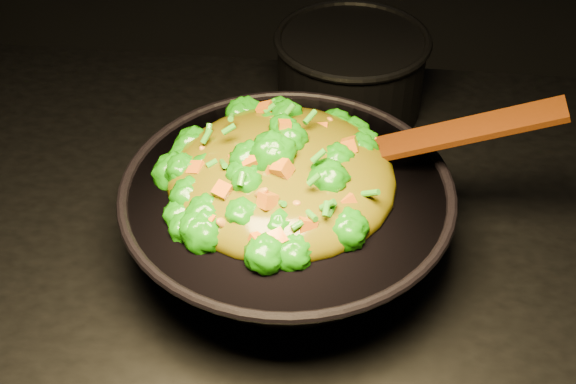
# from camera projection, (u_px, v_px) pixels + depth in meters

# --- Properties ---
(wok) EXTENTS (0.41, 0.41, 0.11)m
(wok) POSITION_uv_depth(u_px,v_px,m) (287.00, 221.00, 0.89)
(wok) COLOR black
(wok) RESTS_ON stovetop
(stir_fry) EXTENTS (0.33, 0.33, 0.09)m
(stir_fry) POSITION_uv_depth(u_px,v_px,m) (282.00, 151.00, 0.84)
(stir_fry) COLOR #197808
(stir_fry) RESTS_ON wok
(spatula) EXTENTS (0.27, 0.05, 0.12)m
(spatula) POSITION_uv_depth(u_px,v_px,m) (439.00, 136.00, 0.85)
(spatula) COLOR #3E1908
(spatula) RESTS_ON wok
(back_pot) EXTENTS (0.23, 0.23, 0.13)m
(back_pot) POSITION_uv_depth(u_px,v_px,m) (350.00, 72.00, 1.13)
(back_pot) COLOR black
(back_pot) RESTS_ON stovetop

